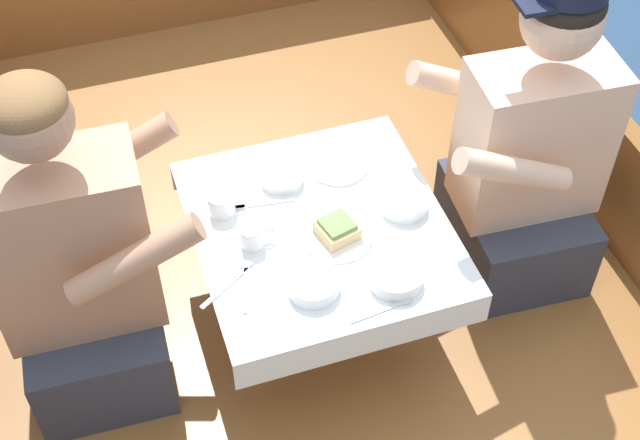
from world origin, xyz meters
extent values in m
plane|color=navy|center=(0.00, 0.00, 0.00)|extent=(60.00, 60.00, 0.00)
cube|color=brown|center=(0.00, 0.00, 0.13)|extent=(2.05, 3.31, 0.25)
cube|color=brown|center=(0.99, 0.00, 0.45)|extent=(0.06, 3.31, 0.41)
cylinder|color=#B2B2B7|center=(0.00, 0.01, 0.44)|extent=(0.07, 0.07, 0.38)
cube|color=brown|center=(0.00, 0.01, 0.64)|extent=(0.64, 0.69, 0.02)
cube|color=white|center=(0.00, 0.01, 0.65)|extent=(0.67, 0.72, 0.00)
cube|color=white|center=(0.00, -0.35, 0.60)|extent=(0.67, 0.00, 0.10)
cube|color=white|center=(0.00, 0.37, 0.60)|extent=(0.67, 0.00, 0.10)
cube|color=#333847|center=(-0.64, 0.04, 0.38)|extent=(0.38, 0.45, 0.26)
cube|color=tan|center=(-0.64, 0.04, 0.77)|extent=(0.41, 0.24, 0.52)
sphere|color=tan|center=(-0.64, 0.04, 1.17)|extent=(0.19, 0.19, 0.19)
ellipsoid|color=brown|center=(-0.64, 0.04, 1.22)|extent=(0.18, 0.18, 0.11)
cylinder|color=tan|center=(-0.48, 0.21, 0.86)|extent=(0.34, 0.08, 0.21)
cylinder|color=tan|center=(-0.49, -0.15, 0.86)|extent=(0.34, 0.08, 0.21)
cube|color=#333847|center=(0.64, 0.05, 0.38)|extent=(0.39, 0.46, 0.26)
cube|color=beige|center=(0.64, 0.05, 0.75)|extent=(0.41, 0.24, 0.48)
sphere|color=beige|center=(0.64, 0.05, 1.14)|extent=(0.21, 0.21, 0.21)
ellipsoid|color=black|center=(0.64, 0.05, 1.19)|extent=(0.20, 0.20, 0.12)
cylinder|color=beige|center=(0.48, -0.12, 0.83)|extent=(0.34, 0.09, 0.21)
cylinder|color=beige|center=(0.50, 0.24, 0.83)|extent=(0.34, 0.09, 0.21)
cylinder|color=white|center=(0.03, -0.05, 0.65)|extent=(0.19, 0.19, 0.01)
cylinder|color=white|center=(0.12, 0.21, 0.65)|extent=(0.17, 0.17, 0.01)
cube|color=#E0BC7F|center=(0.03, -0.05, 0.68)|extent=(0.12, 0.12, 0.04)
cube|color=#669347|center=(0.03, -0.05, 0.70)|extent=(0.09, 0.09, 0.01)
cylinder|color=white|center=(-0.05, 0.20, 0.67)|extent=(0.12, 0.12, 0.04)
cylinder|color=beige|center=(-0.05, 0.20, 0.68)|extent=(0.10, 0.10, 0.02)
cylinder|color=white|center=(-0.08, -0.19, 0.67)|extent=(0.13, 0.13, 0.04)
cylinder|color=beige|center=(-0.08, -0.19, 0.68)|extent=(0.11, 0.11, 0.02)
cylinder|color=white|center=(0.24, 0.00, 0.67)|extent=(0.13, 0.13, 0.04)
cylinder|color=beige|center=(0.24, 0.00, 0.68)|extent=(0.11, 0.11, 0.02)
cylinder|color=white|center=(0.12, -0.23, 0.67)|extent=(0.14, 0.14, 0.04)
cylinder|color=beige|center=(0.12, -0.23, 0.68)|extent=(0.11, 0.11, 0.02)
cylinder|color=white|center=(-0.19, 0.00, 0.68)|extent=(0.06, 0.06, 0.07)
torus|color=white|center=(-0.15, 0.00, 0.69)|extent=(0.04, 0.01, 0.04)
cylinder|color=#3D2314|center=(-0.19, 0.00, 0.70)|extent=(0.05, 0.05, 0.01)
cylinder|color=white|center=(-0.24, 0.14, 0.68)|extent=(0.07, 0.07, 0.06)
torus|color=white|center=(-0.19, 0.14, 0.69)|extent=(0.04, 0.01, 0.04)
cylinder|color=#3D2314|center=(-0.24, 0.14, 0.70)|extent=(0.06, 0.06, 0.01)
cube|color=silver|center=(0.05, -0.31, 0.65)|extent=(0.17, 0.03, 0.00)
ellipsoid|color=silver|center=(0.12, -0.30, 0.65)|extent=(0.04, 0.02, 0.01)
cube|color=silver|center=(0.21, 0.09, 0.65)|extent=(0.08, 0.16, 0.00)
cube|color=silver|center=(-0.24, -0.13, 0.65)|extent=(0.06, 0.17, 0.00)
ellipsoid|color=silver|center=(-0.22, -0.07, 0.65)|extent=(0.04, 0.02, 0.01)
cube|color=silver|center=(-0.12, 0.13, 0.65)|extent=(0.17, 0.03, 0.00)
cube|color=silver|center=(-0.19, 0.14, 0.65)|extent=(0.04, 0.02, 0.00)
cube|color=silver|center=(-0.29, -0.12, 0.65)|extent=(0.15, 0.10, 0.00)
camera|label=1|loc=(-0.51, -1.52, 2.41)|focal=50.00mm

